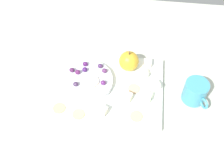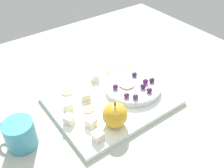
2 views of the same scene
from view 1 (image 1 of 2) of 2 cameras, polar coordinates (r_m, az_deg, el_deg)
name	(u,v)px [view 1 (image 1 of 2)]	position (r cm, az deg, el deg)	size (l,w,h in cm)	color
table	(115,101)	(100.03, 0.56, -3.40)	(131.70, 108.69, 3.43)	#B6BAAA
platter	(109,88)	(100.07, -0.51, -0.81)	(36.36, 28.83, 1.60)	white
serving_dish	(87,81)	(99.77, -5.03, 0.50)	(18.04, 18.04, 2.19)	silver
apple_whole	(129,61)	(102.14, 3.34, 4.52)	(7.05, 7.05, 7.05)	gold
apple_stem	(129,53)	(99.06, 3.45, 6.09)	(0.50, 0.50, 1.20)	brown
cheese_cube_0	(148,96)	(96.49, 7.03, -2.28)	(2.55, 2.55, 2.55)	#EAF4C1
cheese_cube_1	(128,97)	(95.65, 3.11, -2.53)	(2.55, 2.55, 2.55)	#F9F1C5
cheese_cube_2	(103,111)	(92.67, -1.80, -5.30)	(2.55, 2.55, 2.55)	#F5E7C6
cheese_cube_3	(144,74)	(101.78, 6.27, 1.99)	(2.55, 2.55, 2.55)	#F9EBC4
cheese_cube_4	(148,63)	(105.05, 7.01, 4.07)	(2.55, 2.55, 2.55)	#F9E2D0
cheese_cube_5	(156,86)	(99.25, 8.59, -0.30)	(2.55, 2.55, 2.55)	#F0E8C4
cracker_0	(136,116)	(93.17, 4.80, -6.36)	(4.04, 4.04, 0.40)	#E4C185
cracker_1	(59,108)	(95.96, -10.36, -4.70)	(4.04, 4.04, 0.40)	#D8C17D
cracker_2	(134,89)	(98.94, 4.33, -0.95)	(4.04, 4.04, 0.40)	#D7B389
cracker_3	(78,114)	(93.86, -6.61, -5.92)	(4.04, 4.04, 0.40)	#D5C682
grape_0	(100,66)	(101.36, -2.33, 3.58)	(1.82, 1.64, 1.55)	#472956
grape_1	(85,70)	(100.58, -5.37, 2.83)	(1.82, 1.64, 1.65)	#421D5F
grape_2	(76,84)	(97.20, -7.13, -0.01)	(1.82, 1.64, 1.50)	#402A4B
grape_3	(103,83)	(96.70, -1.73, 0.26)	(1.82, 1.64, 1.70)	#562262
grape_4	(72,70)	(101.02, -7.89, 2.74)	(1.82, 1.64, 1.61)	#4B1E4B
grape_5	(78,72)	(100.13, -6.77, 2.35)	(1.82, 1.64, 1.70)	#581F54
grape_6	(105,71)	(99.90, -1.48, 2.63)	(1.82, 1.64, 1.61)	#552A58
grape_7	(85,64)	(102.25, -5.27, 3.94)	(1.82, 1.64, 1.58)	#4D1A5B
apple_slice_0	(91,82)	(97.87, -4.09, 0.48)	(5.19, 5.19, 0.60)	beige
cup	(195,92)	(99.20, 16.05, -1.47)	(7.78, 10.18, 7.93)	teal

